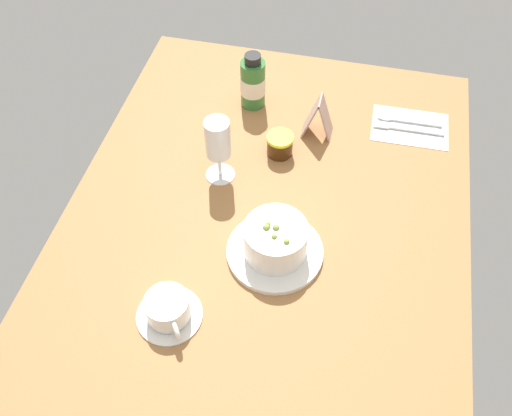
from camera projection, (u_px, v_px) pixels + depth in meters
The scene contains 8 objects.
ground_plane at pixel (266, 217), 118.15cm from camera, with size 110.00×84.00×3.00cm, color #9E6B3D.
porridge_bowl at pixel (275, 242), 107.50cm from camera, with size 19.24×19.24×9.20cm.
cutlery_setting at pixel (408, 126), 132.92cm from camera, with size 13.00×18.26×0.90cm.
coffee_cup at pixel (168, 309), 99.97cm from camera, with size 12.25×12.25×5.72cm.
wine_glass at pixel (218, 142), 115.51cm from camera, with size 6.55×6.55×15.82cm.
jam_jar at pixel (280, 145), 125.76cm from camera, with size 6.13×6.13×5.22cm.
sauce_bottle_green at pixel (253, 83), 133.28cm from camera, with size 6.08×6.08×14.41cm.
menu_card at pixel (319, 117), 127.88cm from camera, with size 5.21×7.04×10.33cm.
Camera 1 is at (-70.08, -13.69, 92.68)cm, focal length 38.90 mm.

